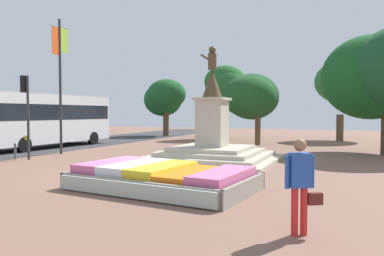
{
  "coord_description": "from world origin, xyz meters",
  "views": [
    {
      "loc": [
        7.12,
        -11.85,
        2.26
      ],
      "look_at": [
        1.81,
        0.99,
        1.69
      ],
      "focal_mm": 35.0,
      "sensor_mm": 36.0,
      "label": 1
    }
  ],
  "objects_px": {
    "statue_monument": "(212,145)",
    "city_bus": "(45,117)",
    "pedestrian_with_handbag": "(301,181)",
    "traffic_light_mid_block": "(26,102)",
    "banner_pole": "(60,79)",
    "flower_planter": "(160,178)",
    "kerb_bollard_mid_b": "(15,151)"
  },
  "relations": [
    {
      "from": "traffic_light_mid_block",
      "to": "kerb_bollard_mid_b",
      "type": "relative_size",
      "value": 5.1
    },
    {
      "from": "flower_planter",
      "to": "city_bus",
      "type": "relative_size",
      "value": 0.56
    },
    {
      "from": "kerb_bollard_mid_b",
      "to": "banner_pole",
      "type": "bearing_deg",
      "value": 81.89
    },
    {
      "from": "city_bus",
      "to": "kerb_bollard_mid_b",
      "type": "height_order",
      "value": "city_bus"
    },
    {
      "from": "pedestrian_with_handbag",
      "to": "kerb_bollard_mid_b",
      "type": "distance_m",
      "value": 15.47
    },
    {
      "from": "pedestrian_with_handbag",
      "to": "banner_pole",
      "type": "bearing_deg",
      "value": 146.39
    },
    {
      "from": "statue_monument",
      "to": "banner_pole",
      "type": "distance_m",
      "value": 9.31
    },
    {
      "from": "flower_planter",
      "to": "traffic_light_mid_block",
      "type": "bearing_deg",
      "value": 157.53
    },
    {
      "from": "traffic_light_mid_block",
      "to": "pedestrian_with_handbag",
      "type": "relative_size",
      "value": 2.27
    },
    {
      "from": "kerb_bollard_mid_b",
      "to": "city_bus",
      "type": "bearing_deg",
      "value": 120.79
    },
    {
      "from": "statue_monument",
      "to": "banner_pole",
      "type": "relative_size",
      "value": 0.79
    },
    {
      "from": "flower_planter",
      "to": "pedestrian_with_handbag",
      "type": "distance_m",
      "value": 5.15
    },
    {
      "from": "statue_monument",
      "to": "pedestrian_with_handbag",
      "type": "relative_size",
      "value": 3.26
    },
    {
      "from": "traffic_light_mid_block",
      "to": "banner_pole",
      "type": "distance_m",
      "value": 2.88
    },
    {
      "from": "banner_pole",
      "to": "city_bus",
      "type": "xyz_separation_m",
      "value": [
        -3.51,
        2.5,
        -2.14
      ]
    },
    {
      "from": "flower_planter",
      "to": "city_bus",
      "type": "xyz_separation_m",
      "value": [
        -12.9,
        8.86,
        1.65
      ]
    },
    {
      "from": "city_bus",
      "to": "pedestrian_with_handbag",
      "type": "bearing_deg",
      "value": -34.01
    },
    {
      "from": "statue_monument",
      "to": "traffic_light_mid_block",
      "type": "bearing_deg",
      "value": -161.88
    },
    {
      "from": "kerb_bollard_mid_b",
      "to": "flower_planter",
      "type": "bearing_deg",
      "value": -20.34
    },
    {
      "from": "statue_monument",
      "to": "city_bus",
      "type": "relative_size",
      "value": 0.58
    },
    {
      "from": "flower_planter",
      "to": "pedestrian_with_handbag",
      "type": "xyz_separation_m",
      "value": [
        4.3,
        -2.75,
        0.69
      ]
    },
    {
      "from": "city_bus",
      "to": "traffic_light_mid_block",
      "type": "bearing_deg",
      "value": -53.85
    },
    {
      "from": "statue_monument",
      "to": "traffic_light_mid_block",
      "type": "distance_m",
      "value": 9.17
    },
    {
      "from": "pedestrian_with_handbag",
      "to": "city_bus",
      "type": "bearing_deg",
      "value": 145.99
    },
    {
      "from": "kerb_bollard_mid_b",
      "to": "pedestrian_with_handbag",
      "type": "bearing_deg",
      "value": -24.35
    },
    {
      "from": "pedestrian_with_handbag",
      "to": "traffic_light_mid_block",
      "type": "bearing_deg",
      "value": 154.11
    },
    {
      "from": "banner_pole",
      "to": "pedestrian_with_handbag",
      "type": "xyz_separation_m",
      "value": [
        13.69,
        -9.1,
        -3.09
      ]
    },
    {
      "from": "traffic_light_mid_block",
      "to": "kerb_bollard_mid_b",
      "type": "xyz_separation_m",
      "value": [
        -0.57,
        -0.19,
        -2.35
      ]
    },
    {
      "from": "traffic_light_mid_block",
      "to": "city_bus",
      "type": "relative_size",
      "value": 0.4
    },
    {
      "from": "city_bus",
      "to": "kerb_bollard_mid_b",
      "type": "bearing_deg",
      "value": -59.21
    },
    {
      "from": "traffic_light_mid_block",
      "to": "pedestrian_with_handbag",
      "type": "xyz_separation_m",
      "value": [
        13.51,
        -6.56,
        -1.75
      ]
    },
    {
      "from": "flower_planter",
      "to": "banner_pole",
      "type": "relative_size",
      "value": 0.76
    }
  ]
}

